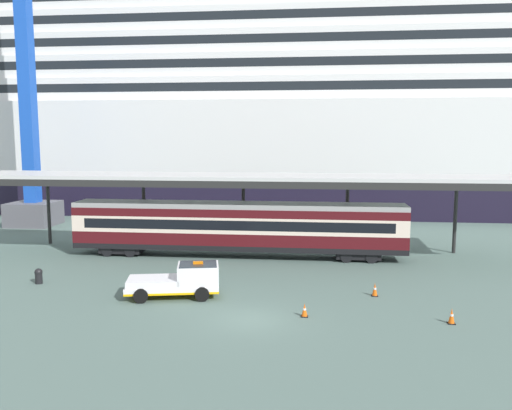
{
  "coord_description": "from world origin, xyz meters",
  "views": [
    {
      "loc": [
        3.1,
        -25.21,
        9.0
      ],
      "look_at": [
        -0.79,
        9.71,
        4.5
      ],
      "focal_mm": 37.22,
      "sensor_mm": 36.0,
      "label": 1
    }
  ],
  "objects_px": {
    "cruise_ship": "(203,101)",
    "dockside_crane": "(31,56)",
    "traffic_cone_near": "(375,290)",
    "traffic_cone_far": "(305,310)",
    "quay_bollard": "(39,275)",
    "traffic_cone_mid": "(452,316)",
    "service_truck": "(182,280)",
    "train_carriage": "(238,226)"
  },
  "relations": [
    {
      "from": "service_truck",
      "to": "traffic_cone_near",
      "type": "distance_m",
      "value": 11.01
    },
    {
      "from": "train_carriage",
      "to": "traffic_cone_far",
      "type": "relative_size",
      "value": 36.51
    },
    {
      "from": "service_truck",
      "to": "traffic_cone_far",
      "type": "xyz_separation_m",
      "value": [
        7.0,
        -2.64,
        -0.65
      ]
    },
    {
      "from": "traffic_cone_near",
      "to": "traffic_cone_far",
      "type": "bearing_deg",
      "value": -134.66
    },
    {
      "from": "train_carriage",
      "to": "dockside_crane",
      "type": "xyz_separation_m",
      "value": [
        -22.3,
        11.9,
        14.69
      ]
    },
    {
      "from": "traffic_cone_far",
      "to": "quay_bollard",
      "type": "xyz_separation_m",
      "value": [
        -16.48,
        4.3,
        0.18
      ]
    },
    {
      "from": "train_carriage",
      "to": "traffic_cone_near",
      "type": "bearing_deg",
      "value": -44.77
    },
    {
      "from": "traffic_cone_near",
      "to": "quay_bollard",
      "type": "xyz_separation_m",
      "value": [
        -20.39,
        0.34,
        0.14
      ]
    },
    {
      "from": "traffic_cone_mid",
      "to": "dockside_crane",
      "type": "height_order",
      "value": "dockside_crane"
    },
    {
      "from": "train_carriage",
      "to": "traffic_cone_mid",
      "type": "bearing_deg",
      "value": -47.05
    },
    {
      "from": "cruise_ship",
      "to": "service_truck",
      "type": "height_order",
      "value": "cruise_ship"
    },
    {
      "from": "service_truck",
      "to": "traffic_cone_mid",
      "type": "relative_size",
      "value": 7.25
    },
    {
      "from": "train_carriage",
      "to": "service_truck",
      "type": "height_order",
      "value": "train_carriage"
    },
    {
      "from": "quay_bollard",
      "to": "train_carriage",
      "type": "bearing_deg",
      "value": 38.28
    },
    {
      "from": "train_carriage",
      "to": "dockside_crane",
      "type": "relative_size",
      "value": 0.43
    },
    {
      "from": "dockside_crane",
      "to": "quay_bollard",
      "type": "distance_m",
      "value": 28.72
    },
    {
      "from": "train_carriage",
      "to": "traffic_cone_mid",
      "type": "distance_m",
      "value": 18.35
    },
    {
      "from": "dockside_crane",
      "to": "quay_bollard",
      "type": "relative_size",
      "value": 60.43
    },
    {
      "from": "traffic_cone_mid",
      "to": "dockside_crane",
      "type": "xyz_separation_m",
      "value": [
        -34.73,
        25.26,
        16.63
      ]
    },
    {
      "from": "service_truck",
      "to": "traffic_cone_far",
      "type": "distance_m",
      "value": 7.51
    },
    {
      "from": "traffic_cone_near",
      "to": "traffic_cone_mid",
      "type": "relative_size",
      "value": 1.01
    },
    {
      "from": "cruise_ship",
      "to": "dockside_crane",
      "type": "height_order",
      "value": "dockside_crane"
    },
    {
      "from": "service_truck",
      "to": "traffic_cone_near",
      "type": "relative_size",
      "value": 7.18
    },
    {
      "from": "cruise_ship",
      "to": "traffic_cone_mid",
      "type": "height_order",
      "value": "cruise_ship"
    },
    {
      "from": "traffic_cone_near",
      "to": "dockside_crane",
      "type": "bearing_deg",
      "value": 146.26
    },
    {
      "from": "service_truck",
      "to": "quay_bollard",
      "type": "height_order",
      "value": "service_truck"
    },
    {
      "from": "service_truck",
      "to": "traffic_cone_near",
      "type": "bearing_deg",
      "value": 6.89
    },
    {
      "from": "traffic_cone_mid",
      "to": "traffic_cone_far",
      "type": "height_order",
      "value": "traffic_cone_mid"
    },
    {
      "from": "traffic_cone_near",
      "to": "traffic_cone_mid",
      "type": "bearing_deg",
      "value": -52.67
    },
    {
      "from": "traffic_cone_far",
      "to": "dockside_crane",
      "type": "xyz_separation_m",
      "value": [
        -27.61,
        25.02,
        16.67
      ]
    },
    {
      "from": "train_carriage",
      "to": "traffic_cone_mid",
      "type": "xyz_separation_m",
      "value": [
        12.43,
        -13.35,
        -1.94
      ]
    },
    {
      "from": "traffic_cone_mid",
      "to": "quay_bollard",
      "type": "distance_m",
      "value": 24.03
    },
    {
      "from": "service_truck",
      "to": "dockside_crane",
      "type": "relative_size",
      "value": 0.09
    },
    {
      "from": "quay_bollard",
      "to": "cruise_ship",
      "type": "bearing_deg",
      "value": 87.7
    },
    {
      "from": "train_carriage",
      "to": "quay_bollard",
      "type": "height_order",
      "value": "train_carriage"
    },
    {
      "from": "traffic_cone_mid",
      "to": "traffic_cone_far",
      "type": "xyz_separation_m",
      "value": [
        -7.12,
        0.24,
        -0.04
      ]
    },
    {
      "from": "cruise_ship",
      "to": "service_truck",
      "type": "relative_size",
      "value": 30.24
    },
    {
      "from": "service_truck",
      "to": "quay_bollard",
      "type": "bearing_deg",
      "value": 170.08
    },
    {
      "from": "train_carriage",
      "to": "dockside_crane",
      "type": "distance_m",
      "value": 29.24
    },
    {
      "from": "train_carriage",
      "to": "traffic_cone_far",
      "type": "bearing_deg",
      "value": -67.96
    },
    {
      "from": "service_truck",
      "to": "quay_bollard",
      "type": "xyz_separation_m",
      "value": [
        -9.48,
        1.66,
        -0.47
      ]
    },
    {
      "from": "quay_bollard",
      "to": "traffic_cone_mid",
      "type": "bearing_deg",
      "value": -10.89
    }
  ]
}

